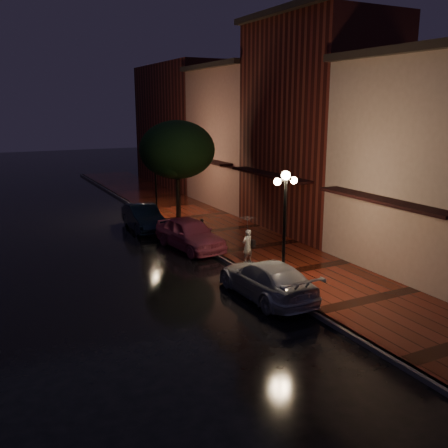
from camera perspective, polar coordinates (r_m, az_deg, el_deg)
ground at (r=22.91m, az=-0.96°, el=-3.65°), size 120.00×120.00×0.00m
sidewalk at (r=23.92m, az=3.89°, el=-2.75°), size 4.50×60.00×0.15m
curb at (r=22.89m, az=-0.96°, el=-3.47°), size 0.25×60.00×0.15m
storefront_near at (r=21.65m, az=23.46°, el=5.75°), size 5.00×8.00×8.50m
storefront_mid at (r=27.33m, az=10.62°, el=10.63°), size 5.00×8.00×11.00m
storefront_far at (r=34.08m, az=2.25°, el=9.67°), size 5.00×8.00×9.00m
storefront_extra at (r=43.05m, az=-4.36°, el=11.09°), size 5.00×12.00×10.00m
streetlamp_near at (r=18.21m, az=6.92°, el=0.23°), size 0.96×0.36×4.31m
streetlamp_far at (r=30.64m, az=-7.82°, el=5.56°), size 0.96×0.36×4.31m
street_tree at (r=27.74m, az=-5.34°, el=8.24°), size 4.16×4.16×5.80m
pink_car at (r=23.85m, az=-3.93°, el=-1.10°), size 2.34×4.63×1.51m
navy_car at (r=27.84m, az=-9.21°, el=0.76°), size 1.66×4.32×1.40m
silver_car at (r=17.96m, az=4.87°, el=-6.32°), size 1.95×4.67×1.35m
woman_with_umbrella at (r=21.17m, az=2.73°, el=-0.90°), size 0.84×0.86×2.03m
parking_meter at (r=24.34m, az=-2.54°, el=-0.50°), size 0.13×0.12×1.20m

